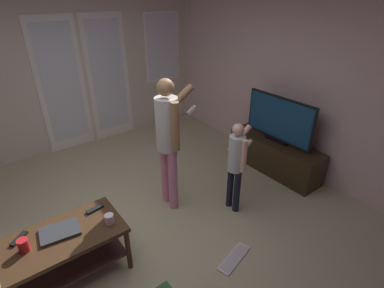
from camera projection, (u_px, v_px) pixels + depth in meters
ground_plane at (131, 235)px, 3.27m from camera, size 5.35×5.20×0.02m
wall_back_with_doors at (51, 64)px, 4.48m from camera, size 5.35×0.09×2.92m
wall_right_plain at (296, 70)px, 4.02m from camera, size 0.06×5.20×2.89m
coffee_table at (66, 246)px, 2.65m from camera, size 1.02×0.58×0.50m
tv_stand at (274, 155)px, 4.36m from camera, size 0.42×1.42×0.48m
flat_screen_tv at (279, 120)px, 4.09m from camera, size 0.08×1.08×0.66m
person_adult at (168, 134)px, 3.32m from camera, size 0.66×0.44×1.61m
person_child at (236, 160)px, 3.37m from camera, size 0.46×0.31×1.14m
loose_keyboard at (234, 258)px, 2.97m from camera, size 0.46×0.24×0.02m
laptop_closed at (60, 231)px, 2.60m from camera, size 0.36×0.28×0.03m
cup_near_edge at (109, 219)px, 2.70m from camera, size 0.08×0.08×0.09m
cup_by_laptop at (24, 245)px, 2.40m from camera, size 0.09×0.09×0.11m
tv_remote_black at (95, 209)px, 2.87m from camera, size 0.18×0.07×0.02m
dvd_remote_slim at (19, 239)px, 2.53m from camera, size 0.16×0.15×0.02m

